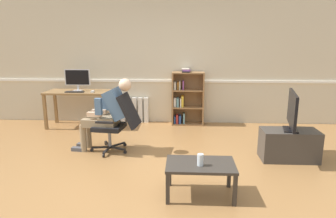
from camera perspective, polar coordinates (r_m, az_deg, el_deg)
The scene contains 14 objects.
ground_plane at distance 4.35m, azimuth -2.62°, elevation -11.57°, with size 18.00×18.00×0.00m, color olive.
back_wall at distance 6.61m, azimuth -0.49°, elevation 9.04°, with size 12.00×0.13×2.70m.
computer_desk at distance 6.56m, azimuth -16.49°, elevation 2.30°, with size 1.32×0.59×0.76m.
imac_monitor at distance 6.59m, azimuth -16.70°, elevation 5.57°, with size 0.53×0.14×0.44m.
keyboard at distance 6.42m, azimuth -17.19°, elevation 3.11°, with size 0.37×0.12×0.02m, color black.
computer_mouse at distance 6.32m, azimuth -14.02°, elevation 3.22°, with size 0.06×0.10×0.03m, color white.
bookshelf at distance 6.49m, azimuth 3.35°, elevation 1.98°, with size 0.68×0.29×1.21m.
radiator at distance 6.75m, azimuth -6.86°, elevation -0.17°, with size 0.75×0.08×0.56m.
office_chair at distance 4.96m, azimuth -9.36°, elevation -2.18°, with size 0.84×0.62×0.97m.
person_seated at distance 4.99m, azimuth -11.37°, elevation -0.68°, with size 1.03×0.42×1.21m.
tv_stand at distance 4.99m, azimuth 21.83°, elevation -6.30°, with size 0.84×0.42×0.47m.
tv_screen at distance 4.85m, azimuth 22.38°, elevation -0.27°, with size 0.27×0.85×0.58m.
coffee_table at distance 3.61m, azimuth 6.14°, elevation -10.90°, with size 0.80×0.50×0.40m.
drinking_glass at distance 3.51m, azimuth 6.11°, elevation -9.49°, with size 0.07×0.07×0.14m, color silver.
Camera 1 is at (0.40, -3.93, 1.81)m, focal length 32.35 mm.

